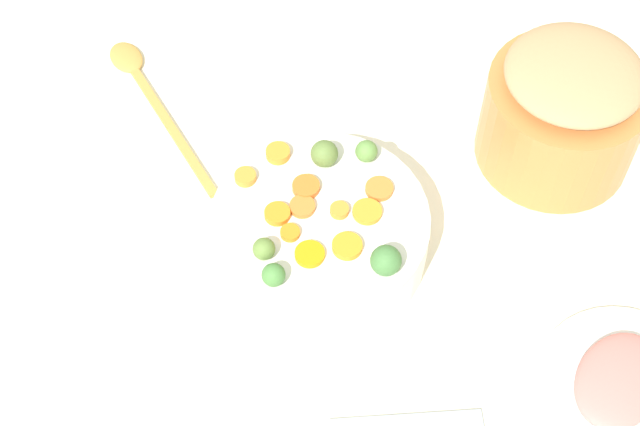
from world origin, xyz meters
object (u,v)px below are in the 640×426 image
at_px(serving_bowl_carrots, 320,234).
at_px(ham_plate, 627,390).
at_px(metal_pot, 561,120).
at_px(wooden_spoon, 145,87).

height_order(serving_bowl_carrots, ham_plate, serving_bowl_carrots).
distance_m(serving_bowl_carrots, metal_pot, 0.37).
bearing_deg(ham_plate, metal_pot, 107.86).
height_order(metal_pot, ham_plate, metal_pot).
relative_size(wooden_spoon, ham_plate, 1.20).
distance_m(metal_pot, wooden_spoon, 0.60).
distance_m(metal_pot, ham_plate, 0.38).
xyz_separation_m(serving_bowl_carrots, ham_plate, (0.40, -0.13, -0.03)).
bearing_deg(metal_pot, wooden_spoon, -179.98).
relative_size(serving_bowl_carrots, ham_plate, 1.26).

